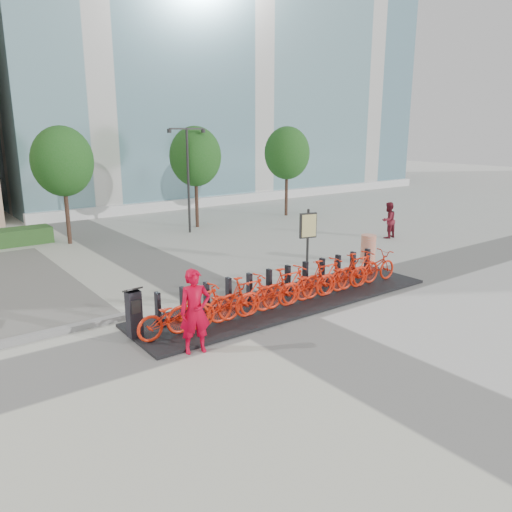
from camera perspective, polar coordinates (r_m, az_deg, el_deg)
ground at (r=13.77m, az=0.38°, el=-6.71°), size 120.00×120.00×0.00m
glass_building at (r=42.86m, az=-6.09°, el=23.74°), size 32.00×16.00×24.00m
tree_1 at (r=23.16m, az=-21.25°, el=10.03°), size 2.60×2.60×5.10m
tree_2 at (r=25.68m, az=-6.95°, el=11.21°), size 2.60×2.60×5.10m
tree_3 at (r=29.13m, az=3.56°, el=11.64°), size 2.60×2.60×5.10m
streetlamp at (r=24.35m, az=-7.79°, el=9.94°), size 2.00×0.20×5.00m
dock_pad at (r=14.74m, az=3.73°, el=-5.13°), size 9.60×2.40×0.08m
dock_rail_posts at (r=14.98m, az=2.76°, el=-2.93°), size 8.02×0.50×0.85m
bike_0 at (r=12.23m, az=-9.32°, el=-6.71°), size 1.95×0.68×1.02m
bike_1 at (r=12.53m, az=-6.39°, el=-5.81°), size 1.89×0.53×1.14m
bike_2 at (r=12.90m, az=-3.62°, el=-5.41°), size 1.95×0.68×1.02m
bike_3 at (r=13.27m, az=-1.01°, el=-4.57°), size 1.89×0.53×1.14m
bike_4 at (r=13.69m, az=1.45°, el=-4.21°), size 1.95×0.68×1.02m
bike_5 at (r=14.11m, az=3.76°, el=-3.43°), size 1.89×0.53×1.14m
bike_6 at (r=14.58m, az=5.92°, el=-3.11°), size 1.95×0.68×1.02m
bike_7 at (r=15.04m, az=7.96°, el=-2.40°), size 1.89×0.53×1.14m
bike_8 at (r=15.55m, az=9.85°, el=-2.13°), size 1.95×0.68×1.02m
bike_9 at (r=16.05m, az=11.64°, el=-1.49°), size 1.89×0.53×1.14m
bike_10 at (r=16.60m, az=13.29°, el=-1.27°), size 1.95×0.68×1.02m
kiosk at (r=12.31m, az=-13.77°, el=-6.33°), size 0.40×0.34×1.27m
worker_red at (r=11.32m, az=-6.98°, el=-6.30°), size 0.81×0.65×1.95m
pedestrian at (r=23.94m, az=14.87°, el=3.98°), size 0.87×0.71×1.68m
construction_barrel at (r=19.32m, az=12.69°, el=0.80°), size 0.59×0.59×1.08m
map_sign at (r=18.61m, az=5.97°, el=3.22°), size 0.69×0.26×2.08m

